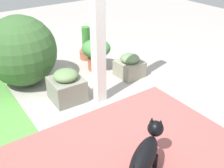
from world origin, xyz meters
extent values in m
plane|color=#ABA39E|center=(0.00, 0.00, 0.00)|extent=(12.00, 12.00, 0.00)
cube|color=#A05753|center=(-0.86, 0.33, 0.01)|extent=(1.80, 2.40, 0.02)
cube|color=white|center=(0.26, 0.01, 1.27)|extent=(0.15, 0.15, 2.55)
cube|color=gray|center=(0.58, -0.78, 0.13)|extent=(0.42, 0.41, 0.26)
ellipsoid|color=#66845A|center=(0.58, -0.78, 0.32)|extent=(0.31, 0.31, 0.14)
cube|color=gray|center=(0.51, 0.39, 0.16)|extent=(0.46, 0.45, 0.33)
ellipsoid|color=#658252|center=(0.51, 0.39, 0.39)|extent=(0.34, 0.34, 0.15)
sphere|color=#365D2E|center=(1.35, 0.70, 0.53)|extent=(1.07, 1.07, 1.07)
cylinder|color=#B15838|center=(1.11, -0.47, 0.13)|extent=(0.30, 0.30, 0.25)
ellipsoid|color=#457F40|center=(1.11, -0.47, 0.38)|extent=(0.49, 0.49, 0.29)
cylinder|color=#A65F41|center=(1.59, -0.56, 0.08)|extent=(0.27, 0.27, 0.16)
cylinder|color=#3B8331|center=(1.59, -0.56, 0.39)|extent=(0.15, 0.15, 0.45)
ellipsoid|color=black|center=(-1.18, 0.44, 0.28)|extent=(0.46, 0.60, 0.21)
sphere|color=black|center=(-1.01, 0.15, 0.37)|extent=(0.16, 0.16, 0.16)
cone|color=black|center=(-0.97, 0.17, 0.46)|extent=(0.05, 0.05, 0.07)
cone|color=black|center=(-1.05, 0.12, 0.46)|extent=(0.05, 0.05, 0.07)
cylinder|color=black|center=(-1.03, 0.32, 0.09)|extent=(0.05, 0.05, 0.17)
cylinder|color=black|center=(-1.15, 0.25, 0.09)|extent=(0.05, 0.05, 0.17)
cone|color=black|center=(-1.32, 0.68, 0.41)|extent=(0.04, 0.04, 0.14)
camera|label=1|loc=(-2.49, 1.71, 2.08)|focal=42.87mm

